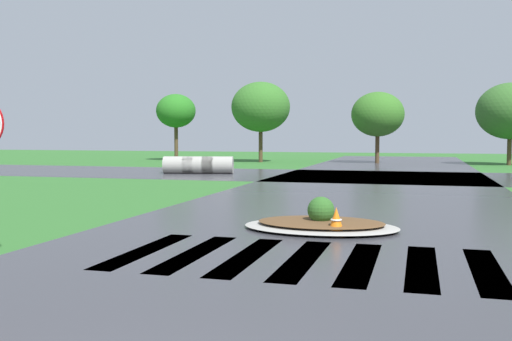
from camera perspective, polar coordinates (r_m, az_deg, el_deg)
name	(u,v)px	position (r m, az deg, el deg)	size (l,w,h in m)	color
asphalt_roadway	(339,220)	(13.53, 8.14, -4.81)	(9.60, 80.00, 0.01)	#35353A
asphalt_cross_road	(380,177)	(27.69, 12.02, -0.59)	(90.00, 8.64, 0.01)	#35353A
crosswalk_stripes	(303,259)	(9.29, 4.56, -8.64)	(5.85, 3.13, 0.01)	white
median_island	(321,223)	(12.18, 6.35, -5.13)	(3.21, 2.20, 0.68)	#9E9B93
drainage_pipe_stack	(198,165)	(29.43, -5.65, 0.54)	(3.59, 1.60, 0.86)	#9E9B93
traffic_cone	(336,222)	(11.51, 7.83, -4.98)	(0.36, 0.36, 0.55)	orange
background_treeline	(482,104)	(40.28, 21.19, 6.07)	(41.29, 5.36, 6.34)	#4C3823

